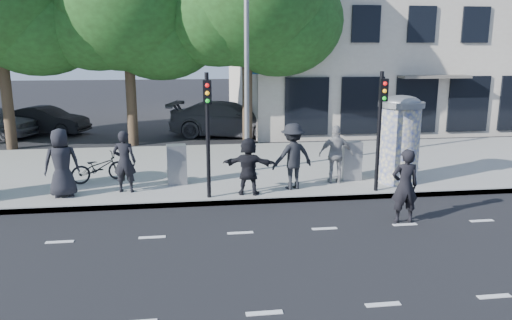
{
  "coord_description": "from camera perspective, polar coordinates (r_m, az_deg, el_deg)",
  "views": [
    {
      "loc": [
        -1.14,
        -9.39,
        4.17
      ],
      "look_at": [
        0.66,
        3.5,
        1.24
      ],
      "focal_mm": 35.0,
      "sensor_mm": 36.0,
      "label": 1
    }
  ],
  "objects": [
    {
      "name": "ground",
      "position": [
        10.34,
        -0.95,
        -11.1
      ],
      "size": [
        120.0,
        120.0,
        0.0
      ],
      "primitive_type": "plane",
      "color": "black",
      "rests_on": "ground"
    },
    {
      "name": "sidewalk",
      "position": [
        17.42,
        -3.96,
        -0.94
      ],
      "size": [
        40.0,
        8.0,
        0.15
      ],
      "primitive_type": "cube",
      "color": "gray",
      "rests_on": "ground"
    },
    {
      "name": "curb",
      "position": [
        13.63,
        -2.78,
        -4.82
      ],
      "size": [
        40.0,
        0.1,
        0.16
      ],
      "primitive_type": "cube",
      "color": "slate",
      "rests_on": "ground"
    },
    {
      "name": "lane_dash_near",
      "position": [
        8.39,
        0.96,
        -17.1
      ],
      "size": [
        32.0,
        0.12,
        0.01
      ],
      "primitive_type": "cube",
      "color": "silver",
      "rests_on": "ground"
    },
    {
      "name": "lane_dash_far",
      "position": [
        11.63,
        -1.8,
        -8.33
      ],
      "size": [
        32.0,
        0.12,
        0.01
      ],
      "primitive_type": "cube",
      "color": "silver",
      "rests_on": "ground"
    },
    {
      "name": "ad_column_right",
      "position": [
        15.68,
        16.06,
        2.52
      ],
      "size": [
        1.36,
        1.36,
        2.65
      ],
      "color": "beige",
      "rests_on": "sidewalk"
    },
    {
      "name": "traffic_pole_near",
      "position": [
        13.34,
        -5.55,
        4.26
      ],
      "size": [
        0.22,
        0.31,
        3.4
      ],
      "color": "black",
      "rests_on": "sidewalk"
    },
    {
      "name": "traffic_pole_far",
      "position": [
        14.36,
        14.02,
        4.54
      ],
      "size": [
        0.22,
        0.31,
        3.4
      ],
      "color": "black",
      "rests_on": "sidewalk"
    },
    {
      "name": "street_lamp",
      "position": [
        16.16,
        -1.07,
        14.9
      ],
      "size": [
        0.25,
        0.93,
        8.0
      ],
      "color": "slate",
      "rests_on": "sidewalk"
    },
    {
      "name": "tree_near_left",
      "position": [
        22.3,
        -14.64,
        17.17
      ],
      "size": [
        6.8,
        6.8,
        8.97
      ],
      "color": "#38281C",
      "rests_on": "ground"
    },
    {
      "name": "building",
      "position": [
        32.24,
        16.76,
        15.42
      ],
      "size": [
        20.3,
        15.85,
        12.0
      ],
      "color": "#B7AB99",
      "rests_on": "ground"
    },
    {
      "name": "ped_a",
      "position": [
        14.63,
        -21.34,
        -0.3
      ],
      "size": [
        1.06,
        0.83,
        1.91
      ],
      "primitive_type": "imported",
      "rotation": [
        0.0,
        0.0,
        3.41
      ],
      "color": "black",
      "rests_on": "sidewalk"
    },
    {
      "name": "ped_b",
      "position": [
        14.56,
        -14.79,
        -0.17
      ],
      "size": [
        0.71,
        0.53,
        1.78
      ],
      "primitive_type": "imported",
      "rotation": [
        0.0,
        0.0,
        2.97
      ],
      "color": "black",
      "rests_on": "sidewalk"
    },
    {
      "name": "ped_d",
      "position": [
        14.44,
        4.21,
        0.42
      ],
      "size": [
        1.39,
        1.01,
        1.92
      ],
      "primitive_type": "imported",
      "rotation": [
        0.0,
        0.0,
        3.41
      ],
      "color": "black",
      "rests_on": "sidewalk"
    },
    {
      "name": "ped_e",
      "position": [
        15.24,
        9.13,
        0.64
      ],
      "size": [
        1.11,
        0.73,
        1.77
      ],
      "primitive_type": "imported",
      "rotation": [
        0.0,
        0.0,
        3.0
      ],
      "color": "gray",
      "rests_on": "sidewalk"
    },
    {
      "name": "ped_f",
      "position": [
        13.86,
        -0.86,
        -0.71
      ],
      "size": [
        1.59,
        0.89,
        1.62
      ],
      "primitive_type": "imported",
      "rotation": [
        0.0,
        0.0,
        2.9
      ],
      "color": "black",
      "rests_on": "sidewalk"
    },
    {
      "name": "man_road",
      "position": [
        12.59,
        16.64,
        -2.86
      ],
      "size": [
        0.68,
        0.47,
        1.83
      ],
      "primitive_type": "imported",
      "rotation": [
        0.0,
        0.0,
        3.1
      ],
      "color": "black",
      "rests_on": "ground"
    },
    {
      "name": "bicycle",
      "position": [
        16.01,
        -17.51,
        -0.81
      ],
      "size": [
        1.25,
        1.79,
        0.89
      ],
      "primitive_type": "imported",
      "rotation": [
        0.0,
        0.0,
        2.01
      ],
      "color": "black",
      "rests_on": "sidewalk"
    },
    {
      "name": "cabinet_left",
      "position": [
        15.17,
        -9.05,
        -0.51
      ],
      "size": [
        0.61,
        0.47,
        1.2
      ],
      "primitive_type": "cube",
      "rotation": [
        0.0,
        0.0,
        0.09
      ],
      "color": "slate",
      "rests_on": "sidewalk"
    },
    {
      "name": "cabinet_right",
      "position": [
        15.77,
        10.85,
        -0.07
      ],
      "size": [
        0.59,
        0.44,
        1.2
      ],
      "primitive_type": "cube",
      "rotation": [
        0.0,
        0.0,
        -0.04
      ],
      "color": "gray",
      "rests_on": "sidewalk"
    },
    {
      "name": "car_mid",
      "position": [
        26.74,
        -22.86,
        4.19
      ],
      "size": [
        2.58,
        4.34,
        1.35
      ],
      "primitive_type": "imported",
      "rotation": [
        0.0,
        0.0,
        1.27
      ],
      "color": "black",
      "rests_on": "ground"
    },
    {
      "name": "car_right",
      "position": [
        24.1,
        -3.13,
        4.7
      ],
      "size": [
        3.8,
        6.12,
        1.65
      ],
      "primitive_type": "imported",
      "rotation": [
        0.0,
        0.0,
        1.29
      ],
      "color": "#47484E",
      "rests_on": "ground"
    }
  ]
}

